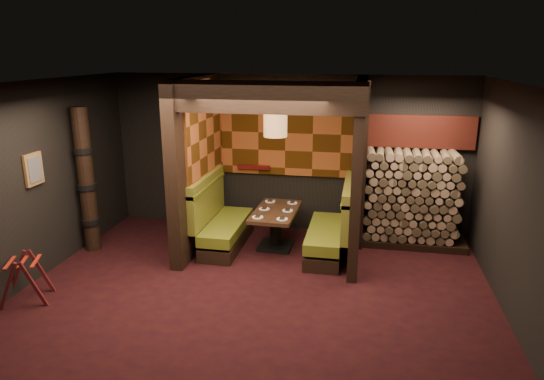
{
  "coord_description": "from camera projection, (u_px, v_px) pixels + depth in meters",
  "views": [
    {
      "loc": [
        1.38,
        -5.82,
        3.24
      ],
      "look_at": [
        0.0,
        1.3,
        1.15
      ],
      "focal_mm": 32.0,
      "sensor_mm": 36.0,
      "label": 1
    }
  ],
  "objects": [
    {
      "name": "place_settings",
      "position": [
        276.0,
        209.0,
        8.1
      ],
      "size": [
        0.61,
        1.07,
        0.03
      ],
      "color": "white",
      "rests_on": "dining_table"
    },
    {
      "name": "partition_right",
      "position": [
        358.0,
        171.0,
        7.61
      ],
      "size": [
        0.15,
        2.1,
        2.85
      ],
      "primitive_type": "cube",
      "color": "black",
      "rests_on": "floor"
    },
    {
      "name": "wall_front",
      "position": [
        169.0,
        302.0,
        3.64
      ],
      "size": [
        6.5,
        0.02,
        2.85
      ],
      "primitive_type": "cube",
      "color": "black",
      "rests_on": "ground"
    },
    {
      "name": "totem_column",
      "position": [
        87.0,
        181.0,
        7.91
      ],
      "size": [
        0.31,
        0.31,
        2.4
      ],
      "color": "black",
      "rests_on": "floor"
    },
    {
      "name": "dining_table",
      "position": [
        276.0,
        223.0,
        8.17
      ],
      "size": [
        0.74,
        1.3,
        0.67
      ],
      "color": "black",
      "rests_on": "floor"
    },
    {
      "name": "luggage_rack",
      "position": [
        25.0,
        277.0,
        6.45
      ],
      "size": [
        0.75,
        0.65,
        0.69
      ],
      "color": "#4E1317",
      "rests_on": "floor"
    },
    {
      "name": "partition_left",
      "position": [
        196.0,
        164.0,
        8.05
      ],
      "size": [
        0.2,
        2.2,
        2.85
      ],
      "primitive_type": "cube",
      "color": "black",
      "rests_on": "floor"
    },
    {
      "name": "pendant_lamp",
      "position": [
        275.0,
        122.0,
        7.65
      ],
      "size": [
        0.38,
        0.38,
        0.93
      ],
      "color": "#A87443",
      "rests_on": "ceiling"
    },
    {
      "name": "tapa_side_panel",
      "position": [
        206.0,
        137.0,
        8.07
      ],
      "size": [
        0.04,
        1.85,
        1.45
      ],
      "primitive_type": "cube",
      "color": "#9E4B1F",
      "rests_on": "partition_left"
    },
    {
      "name": "wall_back",
      "position": [
        287.0,
        154.0,
        8.85
      ],
      "size": [
        6.5,
        0.02,
        2.85
      ],
      "primitive_type": "cube",
      "color": "black",
      "rests_on": "ground"
    },
    {
      "name": "firewood_stack",
      "position": [
        416.0,
        199.0,
        8.21
      ],
      "size": [
        1.73,
        0.7,
        1.64
      ],
      "color": "black",
      "rests_on": "floor"
    },
    {
      "name": "header_beam",
      "position": [
        262.0,
        97.0,
        6.58
      ],
      "size": [
        2.85,
        0.18,
        0.44
      ],
      "primitive_type": "cube",
      "color": "black",
      "rests_on": "partition_left"
    },
    {
      "name": "mosaic_header",
      "position": [
        419.0,
        132.0,
        8.22
      ],
      "size": [
        1.83,
        0.1,
        0.56
      ],
      "primitive_type": "cube",
      "color": "maroon",
      "rests_on": "wall_back"
    },
    {
      "name": "booth_bench_right",
      "position": [
        332.0,
        231.0,
        7.91
      ],
      "size": [
        0.68,
        1.6,
        1.14
      ],
      "color": "black",
      "rests_on": "floor"
    },
    {
      "name": "booth_bench_left",
      "position": [
        221.0,
        224.0,
        8.26
      ],
      "size": [
        0.68,
        1.6,
        1.14
      ],
      "color": "black",
      "rests_on": "floor"
    },
    {
      "name": "wall_right",
      "position": [
        525.0,
        212.0,
        5.65
      ],
      "size": [
        0.02,
        5.5,
        2.85
      ],
      "primitive_type": "cube",
      "color": "black",
      "rests_on": "ground"
    },
    {
      "name": "ceiling",
      "position": [
        252.0,
        83.0,
        5.85
      ],
      "size": [
        6.5,
        5.5,
        0.02
      ],
      "primitive_type": "cube",
      "color": "black",
      "rests_on": "ground"
    },
    {
      "name": "framed_picture",
      "position": [
        34.0,
        169.0,
        6.87
      ],
      "size": [
        0.05,
        0.36,
        0.46
      ],
      "color": "olive",
      "rests_on": "wall_left"
    },
    {
      "name": "tapa_back_panel",
      "position": [
        286.0,
        133.0,
        8.7
      ],
      "size": [
        2.4,
        0.06,
        1.55
      ],
      "primitive_type": "cube",
      "color": "#9E4B1F",
      "rests_on": "wall_back"
    },
    {
      "name": "floor",
      "position": [
        254.0,
        297.0,
        6.64
      ],
      "size": [
        6.5,
        5.5,
        0.02
      ],
      "primitive_type": "cube",
      "color": "black",
      "rests_on": "ground"
    },
    {
      "name": "lacquer_shelf",
      "position": [
        254.0,
        167.0,
        8.92
      ],
      "size": [
        0.6,
        0.12,
        0.07
      ],
      "primitive_type": "cube",
      "color": "#500D0C",
      "rests_on": "wall_back"
    },
    {
      "name": "bay_front_post",
      "position": [
        364.0,
        167.0,
        7.84
      ],
      "size": [
        0.08,
        0.08,
        2.85
      ],
      "primitive_type": "cube",
      "color": "black",
      "rests_on": "floor"
    },
    {
      "name": "wall_left",
      "position": [
        28.0,
        184.0,
        6.84
      ],
      "size": [
        0.02,
        5.5,
        2.85
      ],
      "primitive_type": "cube",
      "color": "black",
      "rests_on": "ground"
    }
  ]
}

